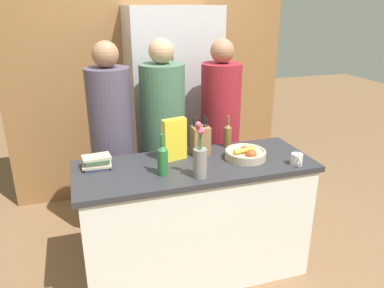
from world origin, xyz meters
name	(u,v)px	position (x,y,z in m)	size (l,w,h in m)	color
ground_plane	(195,269)	(0.00, 0.00, 0.00)	(14.00, 14.00, 0.00)	brown
kitchen_island	(195,219)	(0.00, 0.00, 0.46)	(1.68, 0.64, 0.91)	silver
back_wall_wood	(149,72)	(0.00, 1.54, 1.30)	(2.88, 0.12, 2.60)	olive
refrigerator	(173,110)	(0.15, 1.18, 0.98)	(0.84, 0.63, 1.95)	#B7B7BC
fruit_bowl	(246,154)	(0.38, -0.02, 0.95)	(0.30, 0.30, 0.10)	tan
knife_block	(201,140)	(0.09, 0.17, 1.02)	(0.13, 0.11, 0.30)	olive
flower_vase	(200,159)	(-0.04, -0.21, 1.04)	(0.09, 0.09, 0.38)	gray
cereal_box	(174,139)	(-0.12, 0.12, 1.06)	(0.18, 0.10, 0.30)	yellow
coffee_mug	(297,159)	(0.67, -0.23, 0.95)	(0.08, 0.11, 0.08)	silver
book_stack	(97,162)	(-0.66, 0.14, 0.95)	(0.20, 0.15, 0.08)	#2D334C
bottle_oil	(163,159)	(-0.26, -0.10, 1.02)	(0.07, 0.07, 0.28)	#286633
bottle_vinegar	(228,134)	(0.35, 0.25, 1.01)	(0.06, 0.06, 0.25)	brown
person_at_sink	(112,137)	(-0.51, 0.59, 0.97)	(0.34, 0.34, 1.71)	#383842
person_in_blue	(163,131)	(-0.08, 0.61, 0.96)	(0.37, 0.37, 1.72)	#383842
person_in_red_tee	(220,127)	(0.42, 0.59, 0.96)	(0.34, 0.34, 1.71)	#383842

